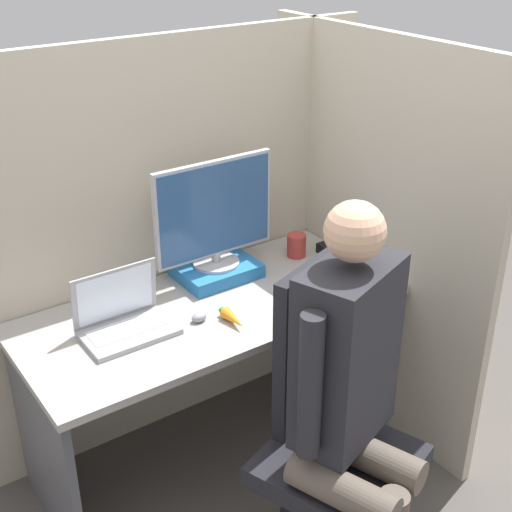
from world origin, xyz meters
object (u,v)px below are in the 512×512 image
Objects in this scene: laptop at (125,320)px; carrot_toy at (233,319)px; paper_box at (216,270)px; stapler at (332,253)px; person at (352,392)px; coffee_mug at (296,245)px; monitor at (214,213)px; office_chair at (328,420)px.

laptop is 0.38m from carrot_toy.
paper_box is 2.21× the size of carrot_toy.
paper_box is 0.51m from laptop.
stapler is at bearing 1.20° from laptop.
laptop is 0.86m from person.
stapler is 0.16m from coffee_mug.
monitor is at bearing 90.00° from paper_box.
laptop is 3.24× the size of coffee_mug.
coffee_mug is (0.53, 0.31, 0.03)m from carrot_toy.
laptop is at bearing 151.65° from carrot_toy.
person reaches higher than monitor.
stapler is (0.49, -0.14, -0.01)m from paper_box.
coffee_mug is (0.50, 0.91, -0.01)m from person.
monitor is (0.00, 0.00, 0.25)m from paper_box.
coffee_mug is (0.87, 0.12, 0.00)m from laptop.
monitor is 3.18× the size of stapler.
laptop reaches higher than stapler.
laptop reaches higher than carrot_toy.
carrot_toy is at bearing 101.24° from office_chair.
monitor is at bearing 85.57° from office_chair.
carrot_toy is (-0.15, -0.35, -0.25)m from monitor.
office_chair is 10.86× the size of coffee_mug.
carrot_toy is at bearing 93.10° from person.
paper_box is at bearing 85.55° from office_chair.
person is (-0.12, -0.95, 0.03)m from paper_box.
person reaches higher than office_chair.
carrot_toy is 0.61m from coffee_mug.
stapler is at bearing -16.61° from monitor.
stapler is 1.14× the size of carrot_toy.
stapler is 1.01m from person.
office_chair is 0.29m from person.
paper_box is at bearing -90.00° from monitor.
laptop is (-0.49, -0.17, -0.23)m from monitor.
paper_box is 0.38m from coffee_mug.
laptop reaches higher than paper_box.
stapler is at bearing 17.51° from carrot_toy.
coffee_mug is at bearing 30.07° from carrot_toy.
person is (0.03, -0.60, 0.04)m from carrot_toy.
coffee_mug is at bearing 59.45° from office_chair.
monitor is 1.61× the size of laptop.
office_chair reaches higher than paper_box.
paper_box is at bearing 173.84° from coffee_mug.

